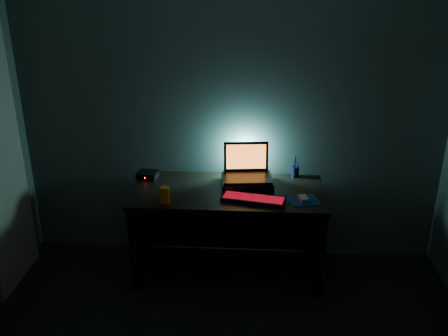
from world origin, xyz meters
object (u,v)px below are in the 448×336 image
at_px(keyboard, 253,199).
at_px(router, 148,175).
at_px(pen_cup, 295,172).
at_px(juice_glass, 165,195).
at_px(laptop, 247,169).
at_px(mouse, 303,198).

bearing_deg(keyboard, router, 168.77).
xyz_separation_m(keyboard, pen_cup, (0.34, 0.48, 0.03)).
distance_m(pen_cup, juice_glass, 1.14).
bearing_deg(router, pen_cup, 12.57).
bearing_deg(pen_cup, router, -175.11).
bearing_deg(juice_glass, keyboard, 6.16).
height_order(laptop, pen_cup, laptop).
bearing_deg(keyboard, laptop, 112.05).
relative_size(laptop, juice_glass, 3.26).
bearing_deg(router, juice_glass, -55.59).
relative_size(keyboard, pen_cup, 5.54).
distance_m(keyboard, pen_cup, 0.59).
bearing_deg(mouse, pen_cup, 80.94).
distance_m(pen_cup, router, 1.22).
distance_m(juice_glass, router, 0.50).
height_order(keyboard, mouse, mouse).
bearing_deg(juice_glass, mouse, 5.41).
distance_m(mouse, pen_cup, 0.45).
relative_size(keyboard, router, 2.76).
bearing_deg(laptop, pen_cup, 14.36).
distance_m(laptop, juice_glass, 0.72).
height_order(laptop, keyboard, laptop).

